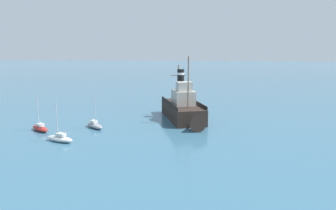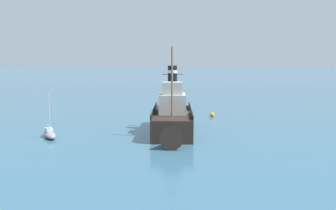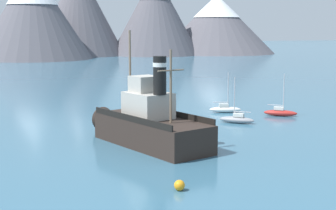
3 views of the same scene
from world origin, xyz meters
name	(u,v)px [view 3 (image 3 of 3)]	position (x,y,z in m)	size (l,w,h in m)	color
ground_plane	(145,147)	(0.00, 0.00, 0.00)	(600.00, 600.00, 0.00)	#38667F
mountain_ridge	(41,13)	(8.78, 141.23, 15.15)	(195.13, 54.51, 33.49)	slate
old_tugboat	(148,124)	(0.53, 0.76, 1.83)	(7.68, 14.76, 9.90)	#2D231E
sailboat_red	(280,112)	(19.52, 9.27, 0.43)	(3.68, 3.20, 4.90)	#B22823
sailboat_grey	(237,119)	(12.70, 7.08, 0.43)	(3.51, 3.42, 4.90)	gray
sailboat_white	(225,109)	(14.68, 13.75, 0.43)	(3.94, 2.40, 4.90)	white
mooring_buoy	(179,185)	(-1.64, -12.16, 0.34)	(0.69, 0.69, 0.69)	orange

